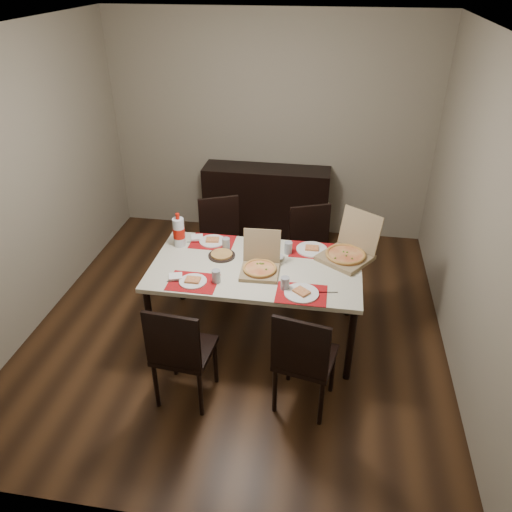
% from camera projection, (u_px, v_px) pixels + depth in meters
% --- Properties ---
extents(ground, '(3.80, 4.00, 0.02)m').
position_uv_depth(ground, '(239.00, 323.00, 4.82)').
color(ground, '#3C2312').
rests_on(ground, ground).
extents(room_walls, '(3.84, 4.02, 2.62)m').
position_uv_depth(room_walls, '(245.00, 133.00, 4.29)').
color(room_walls, gray).
rests_on(room_walls, ground).
extents(sideboard, '(1.50, 0.40, 0.90)m').
position_uv_depth(sideboard, '(266.00, 203.00, 6.09)').
color(sideboard, black).
rests_on(sideboard, ground).
extents(dining_table, '(1.80, 1.00, 0.75)m').
position_uv_depth(dining_table, '(256.00, 272.00, 4.33)').
color(dining_table, beige).
rests_on(dining_table, ground).
extents(chair_near_left, '(0.45, 0.45, 0.93)m').
position_uv_depth(chair_near_left, '(180.00, 351.00, 3.72)').
color(chair_near_left, black).
rests_on(chair_near_left, ground).
extents(chair_near_right, '(0.50, 0.50, 0.93)m').
position_uv_depth(chair_near_right, '(303.00, 358.00, 3.66)').
color(chair_near_right, black).
rests_on(chair_near_right, ground).
extents(chair_far_left, '(0.55, 0.55, 0.93)m').
position_uv_depth(chair_far_left, '(222.00, 239.00, 5.20)').
color(chair_far_left, black).
rests_on(chair_far_left, ground).
extents(chair_far_right, '(0.54, 0.54, 0.93)m').
position_uv_depth(chair_far_right, '(312.00, 248.00, 5.03)').
color(chair_far_right, black).
rests_on(chair_far_right, ground).
extents(setting_near_left, '(0.45, 0.30, 0.11)m').
position_uv_depth(setting_near_left, '(197.00, 280.00, 4.07)').
color(setting_near_left, '#AC0B10').
rests_on(setting_near_left, dining_table).
extents(setting_near_right, '(0.48, 0.30, 0.11)m').
position_uv_depth(setting_near_right, '(297.00, 291.00, 3.94)').
color(setting_near_right, '#AC0B10').
rests_on(setting_near_right, dining_table).
extents(setting_far_left, '(0.44, 0.30, 0.11)m').
position_uv_depth(setting_far_left, '(214.00, 241.00, 4.62)').
color(setting_far_left, '#AC0B10').
rests_on(setting_far_left, dining_table).
extents(setting_far_right, '(0.50, 0.30, 0.11)m').
position_uv_depth(setting_far_right, '(306.00, 249.00, 4.50)').
color(setting_far_right, '#AC0B10').
rests_on(setting_far_right, dining_table).
extents(napkin_loose, '(0.14, 0.15, 0.02)m').
position_uv_depth(napkin_loose, '(269.00, 273.00, 4.19)').
color(napkin_loose, white).
rests_on(napkin_loose, dining_table).
extents(pizza_box_center, '(0.33, 0.37, 0.32)m').
position_uv_depth(pizza_box_center, '(260.00, 266.00, 4.20)').
color(pizza_box_center, '#88714E').
rests_on(pizza_box_center, dining_table).
extents(pizza_box_right, '(0.57, 0.58, 0.39)m').
position_uv_depth(pizza_box_right, '(348.00, 252.00, 4.37)').
color(pizza_box_right, '#88714E').
rests_on(pizza_box_right, dining_table).
extents(faina_plate, '(0.24, 0.24, 0.03)m').
position_uv_depth(faina_plate, '(222.00, 255.00, 4.42)').
color(faina_plate, black).
rests_on(faina_plate, dining_table).
extents(dip_bowl, '(0.11, 0.11, 0.03)m').
position_uv_depth(dip_bowl, '(278.00, 257.00, 4.39)').
color(dip_bowl, white).
rests_on(dip_bowl, dining_table).
extents(soda_bottle, '(0.11, 0.11, 0.32)m').
position_uv_depth(soda_bottle, '(179.00, 232.00, 4.53)').
color(soda_bottle, silver).
rests_on(soda_bottle, dining_table).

